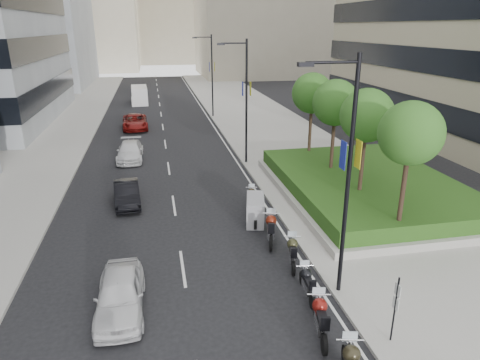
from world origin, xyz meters
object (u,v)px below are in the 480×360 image
object	(u,v)px
motorcycle_6	(252,197)
car_d	(135,122)
car_c	(130,151)
motorcycle_1	(320,318)
lamp_post_0	(345,170)
lamp_post_1	(244,96)
car_b	(127,193)
delivery_van	(140,96)
motorcycle_5	(255,210)
car_a	(120,294)
motorcycle_3	(293,252)
motorcycle_4	(271,229)
motorcycle_2	(307,283)
parking_sign	(395,306)
lamp_post_2	(211,72)

from	to	relation	value
motorcycle_6	car_d	distance (m)	22.75
car_c	car_d	size ratio (longest dim) A/B	0.89
motorcycle_1	lamp_post_0	bearing A→B (deg)	-21.76
lamp_post_1	car_b	world-z (taller)	lamp_post_1
car_d	car_c	bearing A→B (deg)	-93.20
car_b	delivery_van	size ratio (longest dim) A/B	0.74
car_d	motorcycle_5	bearing A→B (deg)	-76.74
car_a	car_c	xyz separation A→B (m)	(-0.41, 19.29, -0.04)
car_c	motorcycle_3	bearing A→B (deg)	-65.58
motorcycle_3	car_a	size ratio (longest dim) A/B	0.52
car_d	delivery_van	xyz separation A→B (m)	(0.18, 15.40, 0.30)
motorcycle_4	car_a	size ratio (longest dim) A/B	0.58
motorcycle_4	motorcycle_3	bearing A→B (deg)	-156.37
lamp_post_0	car_a	xyz separation A→B (m)	(-8.04, 0.51, -4.35)
car_b	motorcycle_1	bearing A→B (deg)	-66.61
car_a	car_c	distance (m)	19.30
motorcycle_4	car_a	xyz separation A→B (m)	(-6.75, -4.14, 0.05)
motorcycle_6	car_a	world-z (taller)	car_a
lamp_post_0	car_c	xyz separation A→B (m)	(-8.45, 19.80, -4.39)
lamp_post_1	motorcycle_2	bearing A→B (deg)	-93.74
parking_sign	motorcycle_4	xyz separation A→B (m)	(-1.95, 7.66, -0.80)
motorcycle_3	delivery_van	xyz separation A→B (m)	(-7.26, 43.66, 0.44)
lamp_post_1	motorcycle_4	bearing A→B (deg)	-95.97
motorcycle_6	car_b	xyz separation A→B (m)	(-7.05, 1.69, 0.13)
parking_sign	car_c	xyz separation A→B (m)	(-9.11, 22.80, -0.78)
lamp_post_1	parking_sign	size ratio (longest dim) A/B	3.60
lamp_post_1	motorcycle_4	distance (m)	13.17
motorcycle_5	delivery_van	distance (m)	39.71
car_c	lamp_post_1	bearing A→B (deg)	-17.27
car_b	car_d	size ratio (longest dim) A/B	0.76
motorcycle_4	car_b	world-z (taller)	car_b
motorcycle_2	delivery_van	size ratio (longest dim) A/B	0.39
lamp_post_0	motorcycle_2	world-z (taller)	lamp_post_0
delivery_van	motorcycle_2	bearing A→B (deg)	-83.40
motorcycle_4	car_b	bearing A→B (deg)	63.74
parking_sign	motorcycle_5	bearing A→B (deg)	102.40
motorcycle_2	delivery_van	distance (m)	46.52
motorcycle_4	motorcycle_5	xyz separation A→B (m)	(-0.23, 2.26, 0.02)
lamp_post_1	motorcycle_4	xyz separation A→B (m)	(-1.29, -12.34, -4.41)
car_a	delivery_van	distance (m)	45.54
motorcycle_1	motorcycle_4	xyz separation A→B (m)	(0.14, 6.75, 0.01)
car_a	motorcycle_6	bearing A→B (deg)	51.76
car_a	car_b	distance (m)	10.24
parking_sign	car_c	world-z (taller)	parking_sign
lamp_post_0	lamp_post_1	bearing A→B (deg)	90.00
lamp_post_1	car_b	bearing A→B (deg)	-142.95
lamp_post_0	car_a	size ratio (longest dim) A/B	2.15
motorcycle_6	car_a	bearing A→B (deg)	152.65
car_a	car_b	size ratio (longest dim) A/B	1.05
lamp_post_2	car_d	world-z (taller)	lamp_post_2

